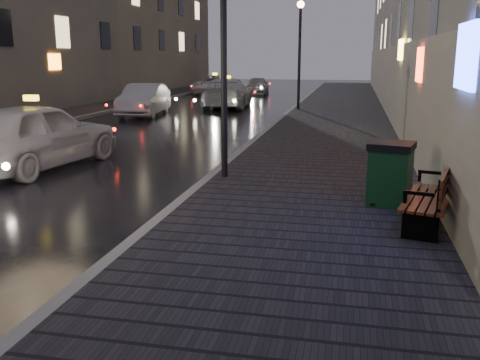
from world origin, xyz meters
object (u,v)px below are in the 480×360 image
(taxi_mid, at_px, (228,93))
(car_far, at_px, (257,85))
(trash_bin, at_px, (390,173))
(bench, at_px, (433,197))
(taxi_near, at_px, (34,135))
(car_left_mid, at_px, (144,100))
(taxi_far, at_px, (215,84))
(lamp_far, at_px, (300,42))
(lamp_near, at_px, (224,23))

(taxi_mid, xyz_separation_m, car_far, (-0.27, 10.72, -0.14))
(trash_bin, relative_size, taxi_mid, 0.21)
(bench, xyz_separation_m, taxi_near, (-9.12, 3.36, 0.23))
(car_left_mid, height_order, taxi_far, car_left_mid)
(car_left_mid, relative_size, taxi_mid, 0.82)
(car_left_mid, xyz_separation_m, taxi_mid, (2.99, 4.68, 0.05))
(lamp_far, bearing_deg, car_left_mid, -154.74)
(lamp_far, relative_size, bench, 2.66)
(lamp_near, distance_m, taxi_near, 5.72)
(bench, bearing_deg, car_left_mid, 139.22)
(lamp_near, height_order, car_far, lamp_near)
(car_far, bearing_deg, taxi_near, 82.80)
(trash_bin, bearing_deg, bench, -49.70)
(taxi_near, height_order, car_far, taxi_near)
(bench, bearing_deg, lamp_far, 115.86)
(taxi_near, bearing_deg, bench, 167.46)
(bench, xyz_separation_m, trash_bin, (-0.59, 1.21, 0.10))
(bench, relative_size, taxi_far, 0.39)
(car_left_mid, bearing_deg, taxi_far, 84.80)
(car_left_mid, bearing_deg, trash_bin, -60.66)
(taxi_near, height_order, taxi_mid, taxi_near)
(trash_bin, distance_m, taxi_mid, 20.41)
(taxi_near, bearing_deg, lamp_far, -100.43)
(lamp_far, distance_m, taxi_near, 16.47)
(bench, distance_m, car_left_mid, 19.06)
(bench, height_order, taxi_far, taxi_far)
(taxi_near, bearing_deg, taxi_mid, -85.81)
(taxi_mid, distance_m, taxi_far, 11.11)
(trash_bin, height_order, taxi_near, taxi_near)
(lamp_near, distance_m, taxi_mid, 18.03)
(lamp_far, xyz_separation_m, trash_bin, (3.48, -17.60, -2.76))
(lamp_near, relative_size, taxi_mid, 0.95)
(car_left_mid, height_order, taxi_mid, taxi_mid)
(bench, bearing_deg, taxi_mid, 125.51)
(car_left_mid, xyz_separation_m, taxi_far, (-0.47, 15.24, -0.05))
(lamp_near, relative_size, taxi_far, 1.04)
(taxi_near, distance_m, taxi_far, 27.50)
(lamp_near, distance_m, taxi_far, 29.05)
(lamp_near, xyz_separation_m, bench, (4.07, -2.82, -2.86))
(trash_bin, bearing_deg, car_far, 119.08)
(car_left_mid, bearing_deg, car_far, 73.02)
(car_far, bearing_deg, lamp_near, 93.06)
(lamp_far, relative_size, car_far, 1.36)
(taxi_far, bearing_deg, taxi_near, -79.82)
(lamp_far, bearing_deg, trash_bin, -78.81)
(taxi_far, xyz_separation_m, car_far, (3.19, 0.16, -0.04))
(lamp_near, bearing_deg, taxi_mid, 103.06)
(lamp_near, height_order, trash_bin, lamp_near)
(lamp_near, relative_size, trash_bin, 4.62)
(lamp_near, xyz_separation_m, taxi_mid, (-4.03, 17.37, -2.68))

